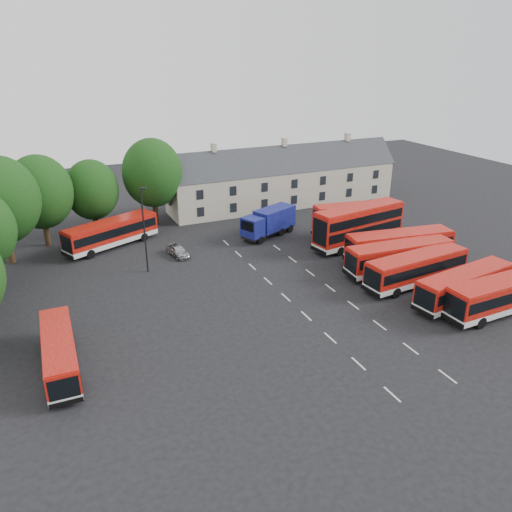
{
  "coord_description": "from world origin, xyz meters",
  "views": [
    {
      "loc": [
        -20.14,
        -35.8,
        22.07
      ],
      "look_at": [
        -0.54,
        7.81,
        2.2
      ],
      "focal_mm": 35.0,
      "sensor_mm": 36.0,
      "label": 1
    }
  ],
  "objects_px": {
    "bus_dd_south": "(359,224)",
    "bus_west": "(59,350)",
    "bus_row_a": "(503,293)",
    "lamppost": "(144,228)",
    "box_truck": "(269,221)",
    "silver_car": "(178,250)"
  },
  "relations": [
    {
      "from": "bus_row_a",
      "to": "bus_dd_south",
      "type": "xyz_separation_m",
      "value": [
        -2.08,
        19.18,
        0.82
      ]
    },
    {
      "from": "bus_dd_south",
      "to": "bus_row_a",
      "type": "bearing_deg",
      "value": -92.67
    },
    {
      "from": "bus_dd_south",
      "to": "box_truck",
      "type": "relative_size",
      "value": 1.5
    },
    {
      "from": "silver_car",
      "to": "box_truck",
      "type": "bearing_deg",
      "value": -2.0
    },
    {
      "from": "bus_row_a",
      "to": "silver_car",
      "type": "bearing_deg",
      "value": 130.66
    },
    {
      "from": "bus_row_a",
      "to": "bus_west",
      "type": "height_order",
      "value": "bus_row_a"
    },
    {
      "from": "bus_row_a",
      "to": "bus_west",
      "type": "distance_m",
      "value": 37.48
    },
    {
      "from": "bus_row_a",
      "to": "lamppost",
      "type": "relative_size",
      "value": 1.28
    },
    {
      "from": "bus_dd_south",
      "to": "bus_west",
      "type": "distance_m",
      "value": 36.81
    },
    {
      "from": "bus_row_a",
      "to": "bus_west",
      "type": "xyz_separation_m",
      "value": [
        -36.81,
        7.05,
        -0.33
      ]
    },
    {
      "from": "bus_row_a",
      "to": "lamppost",
      "type": "height_order",
      "value": "lamppost"
    },
    {
      "from": "bus_row_a",
      "to": "silver_car",
      "type": "distance_m",
      "value": 33.86
    },
    {
      "from": "bus_dd_south",
      "to": "bus_west",
      "type": "bearing_deg",
      "value": -169.61
    },
    {
      "from": "box_truck",
      "to": "lamppost",
      "type": "bearing_deg",
      "value": 172.43
    },
    {
      "from": "bus_west",
      "to": "silver_car",
      "type": "bearing_deg",
      "value": -37.22
    },
    {
      "from": "box_truck",
      "to": "lamppost",
      "type": "distance_m",
      "value": 17.55
    },
    {
      "from": "bus_dd_south",
      "to": "bus_west",
      "type": "height_order",
      "value": "bus_dd_south"
    },
    {
      "from": "bus_dd_south",
      "to": "silver_car",
      "type": "bearing_deg",
      "value": 155.44
    },
    {
      "from": "bus_west",
      "to": "silver_car",
      "type": "height_order",
      "value": "bus_west"
    },
    {
      "from": "silver_car",
      "to": "lamppost",
      "type": "bearing_deg",
      "value": -153.78
    },
    {
      "from": "bus_west",
      "to": "box_truck",
      "type": "xyz_separation_m",
      "value": [
        26.5,
        19.65,
        0.28
      ]
    },
    {
      "from": "bus_row_a",
      "to": "box_truck",
      "type": "bearing_deg",
      "value": 109.42
    }
  ]
}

